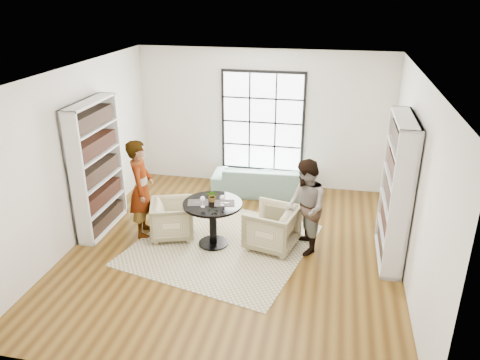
% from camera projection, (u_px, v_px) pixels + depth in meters
% --- Properties ---
extents(ground, '(6.00, 6.00, 0.00)m').
position_uv_depth(ground, '(234.00, 250.00, 8.02)').
color(ground, brown).
extents(room_shell, '(6.00, 6.01, 6.00)m').
position_uv_depth(room_shell, '(240.00, 170.00, 8.03)').
color(room_shell, silver).
rests_on(room_shell, ground).
extents(rug, '(3.40, 3.40, 0.01)m').
position_uv_depth(rug, '(222.00, 244.00, 8.18)').
color(rug, '#C2B491').
rests_on(rug, ground).
extents(pedestal_table, '(1.01, 1.01, 0.80)m').
position_uv_depth(pedestal_table, '(213.00, 215.00, 7.97)').
color(pedestal_table, black).
rests_on(pedestal_table, ground).
extents(sofa, '(2.18, 0.96, 0.62)m').
position_uv_depth(sofa, '(263.00, 180.00, 10.10)').
color(sofa, gray).
rests_on(sofa, ground).
extents(armchair_left, '(0.94, 0.93, 0.68)m').
position_uv_depth(armchair_left, '(173.00, 219.00, 8.34)').
color(armchair_left, tan).
rests_on(armchair_left, ground).
extents(armchair_right, '(0.98, 0.96, 0.74)m').
position_uv_depth(armchair_right, '(272.00, 228.00, 7.99)').
color(armchair_right, tan).
rests_on(armchair_right, ground).
extents(person_left, '(0.56, 0.73, 1.78)m').
position_uv_depth(person_left, '(141.00, 188.00, 8.23)').
color(person_left, gray).
rests_on(person_left, ground).
extents(person_right, '(0.84, 0.95, 1.63)m').
position_uv_depth(person_right, '(305.00, 207.00, 7.71)').
color(person_right, gray).
rests_on(person_right, ground).
extents(placemat_left, '(0.39, 0.33, 0.01)m').
position_uv_depth(placemat_left, '(198.00, 203.00, 7.89)').
color(placemat_left, '#282623').
rests_on(placemat_left, pedestal_table).
extents(placemat_right, '(0.39, 0.33, 0.01)m').
position_uv_depth(placemat_right, '(225.00, 203.00, 7.87)').
color(placemat_right, '#282623').
rests_on(placemat_right, pedestal_table).
extents(cutlery_left, '(0.19, 0.25, 0.01)m').
position_uv_depth(cutlery_left, '(198.00, 202.00, 7.88)').
color(cutlery_left, '#BAB9BE').
rests_on(cutlery_left, placemat_left).
extents(cutlery_right, '(0.19, 0.25, 0.01)m').
position_uv_depth(cutlery_right, '(225.00, 203.00, 7.87)').
color(cutlery_right, '#BAB9BE').
rests_on(cutlery_right, placemat_right).
extents(wine_glass_left, '(0.09, 0.09, 0.19)m').
position_uv_depth(wine_glass_left, '(203.00, 199.00, 7.70)').
color(wine_glass_left, silver).
rests_on(wine_glass_left, pedestal_table).
extents(wine_glass_right, '(0.08, 0.08, 0.18)m').
position_uv_depth(wine_glass_right, '(222.00, 198.00, 7.75)').
color(wine_glass_right, silver).
rests_on(wine_glass_right, pedestal_table).
extents(flower_centerpiece, '(0.21, 0.18, 0.21)m').
position_uv_depth(flower_centerpiece, '(213.00, 196.00, 7.90)').
color(flower_centerpiece, gray).
rests_on(flower_centerpiece, pedestal_table).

